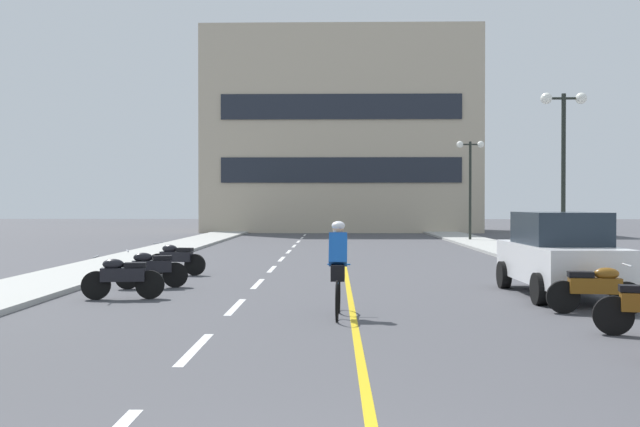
# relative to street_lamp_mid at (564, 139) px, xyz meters

# --- Properties ---
(ground_plane) EXTENTS (140.00, 140.00, 0.00)m
(ground_plane) POSITION_rel_street_lamp_mid_xyz_m (-7.20, 1.96, -4.05)
(ground_plane) COLOR #47474C
(curb_left) EXTENTS (2.40, 72.00, 0.12)m
(curb_left) POSITION_rel_street_lamp_mid_xyz_m (-14.40, 4.96, -3.99)
(curb_left) COLOR #A8A8A3
(curb_left) RESTS_ON ground
(curb_right) EXTENTS (2.40, 72.00, 0.12)m
(curb_right) POSITION_rel_street_lamp_mid_xyz_m (0.00, 4.96, -3.99)
(curb_right) COLOR #A8A8A3
(curb_right) RESTS_ON ground
(lane_dash_1) EXTENTS (0.14, 2.20, 0.01)m
(lane_dash_1) POSITION_rel_street_lamp_mid_xyz_m (-9.20, -13.04, -4.05)
(lane_dash_1) COLOR silver
(lane_dash_1) RESTS_ON ground
(lane_dash_2) EXTENTS (0.14, 2.20, 0.01)m
(lane_dash_2) POSITION_rel_street_lamp_mid_xyz_m (-9.20, -9.04, -4.05)
(lane_dash_2) COLOR silver
(lane_dash_2) RESTS_ON ground
(lane_dash_3) EXTENTS (0.14, 2.20, 0.01)m
(lane_dash_3) POSITION_rel_street_lamp_mid_xyz_m (-9.20, -5.04, -4.05)
(lane_dash_3) COLOR silver
(lane_dash_3) RESTS_ON ground
(lane_dash_4) EXTENTS (0.14, 2.20, 0.01)m
(lane_dash_4) POSITION_rel_street_lamp_mid_xyz_m (-9.20, -1.04, -4.05)
(lane_dash_4) COLOR silver
(lane_dash_4) RESTS_ON ground
(lane_dash_5) EXTENTS (0.14, 2.20, 0.01)m
(lane_dash_5) POSITION_rel_street_lamp_mid_xyz_m (-9.20, 2.96, -4.05)
(lane_dash_5) COLOR silver
(lane_dash_5) RESTS_ON ground
(lane_dash_6) EXTENTS (0.14, 2.20, 0.01)m
(lane_dash_6) POSITION_rel_street_lamp_mid_xyz_m (-9.20, 6.96, -4.05)
(lane_dash_6) COLOR silver
(lane_dash_6) RESTS_ON ground
(lane_dash_7) EXTENTS (0.14, 2.20, 0.01)m
(lane_dash_7) POSITION_rel_street_lamp_mid_xyz_m (-9.20, 10.96, -4.05)
(lane_dash_7) COLOR silver
(lane_dash_7) RESTS_ON ground
(lane_dash_8) EXTENTS (0.14, 2.20, 0.01)m
(lane_dash_8) POSITION_rel_street_lamp_mid_xyz_m (-9.20, 14.96, -4.05)
(lane_dash_8) COLOR silver
(lane_dash_8) RESTS_ON ground
(lane_dash_9) EXTENTS (0.14, 2.20, 0.01)m
(lane_dash_9) POSITION_rel_street_lamp_mid_xyz_m (-9.20, 18.96, -4.05)
(lane_dash_9) COLOR silver
(lane_dash_9) RESTS_ON ground
(lane_dash_10) EXTENTS (0.14, 2.20, 0.01)m
(lane_dash_10) POSITION_rel_street_lamp_mid_xyz_m (-9.20, 22.96, -4.05)
(lane_dash_10) COLOR silver
(lane_dash_10) RESTS_ON ground
(lane_dash_11) EXTENTS (0.14, 2.20, 0.01)m
(lane_dash_11) POSITION_rel_street_lamp_mid_xyz_m (-9.20, 26.96, -4.05)
(lane_dash_11) COLOR silver
(lane_dash_11) RESTS_ON ground
(centre_line_yellow) EXTENTS (0.12, 66.00, 0.01)m
(centre_line_yellow) POSITION_rel_street_lamp_mid_xyz_m (-6.95, 4.96, -4.05)
(centre_line_yellow) COLOR gold
(centre_line_yellow) RESTS_ON ground
(office_building) EXTENTS (19.61, 8.62, 14.43)m
(office_building) POSITION_rel_street_lamp_mid_xyz_m (-6.83, 30.21, 3.16)
(office_building) COLOR #BCAD93
(office_building) RESTS_ON ground
(street_lamp_mid) EXTENTS (1.46, 0.36, 5.41)m
(street_lamp_mid) POSITION_rel_street_lamp_mid_xyz_m (0.00, 0.00, 0.00)
(street_lamp_mid) COLOR black
(street_lamp_mid) RESTS_ON curb_right
(street_lamp_far) EXTENTS (1.46, 0.36, 5.23)m
(street_lamp_far) POSITION_rel_street_lamp_mid_xyz_m (-0.06, 15.18, -0.12)
(street_lamp_far) COLOR black
(street_lamp_far) RESTS_ON curb_right
(parked_car_near) EXTENTS (1.97, 4.22, 1.82)m
(parked_car_near) POSITION_rel_street_lamp_mid_xyz_m (-2.39, -7.24, -3.13)
(parked_car_near) COLOR black
(parked_car_near) RESTS_ON ground
(motorcycle_4) EXTENTS (1.70, 0.60, 0.92)m
(motorcycle_4) POSITION_rel_street_lamp_mid_xyz_m (-2.55, -9.82, -3.58)
(motorcycle_4) COLOR black
(motorcycle_4) RESTS_ON ground
(motorcycle_5) EXTENTS (1.70, 0.60, 0.92)m
(motorcycle_5) POSITION_rel_street_lamp_mid_xyz_m (-11.72, -7.99, -3.58)
(motorcycle_5) COLOR black
(motorcycle_5) RESTS_ON ground
(motorcycle_6) EXTENTS (1.63, 0.81, 0.92)m
(motorcycle_6) POSITION_rel_street_lamp_mid_xyz_m (-11.62, -6.06, -3.58)
(motorcycle_6) COLOR black
(motorcycle_6) RESTS_ON ground
(motorcycle_7) EXTENTS (1.69, 0.62, 0.92)m
(motorcycle_7) POSITION_rel_street_lamp_mid_xyz_m (-11.73, -2.90, -3.58)
(motorcycle_7) COLOR black
(motorcycle_7) RESTS_ON ground
(cyclist_rider) EXTENTS (0.42, 1.77, 1.71)m
(cyclist_rider) POSITION_rel_street_lamp_mid_xyz_m (-7.22, -10.17, -3.16)
(cyclist_rider) COLOR black
(cyclist_rider) RESTS_ON ground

